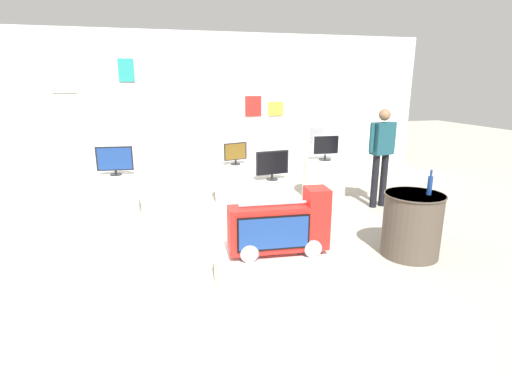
# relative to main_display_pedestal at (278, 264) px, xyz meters

# --- Properties ---
(ground_plane) EXTENTS (30.00, 30.00, 0.00)m
(ground_plane) POSITION_rel_main_display_pedestal_xyz_m (-0.38, 0.11, -0.13)
(ground_plane) COLOR #A8A091
(back_wall_display) EXTENTS (11.01, 0.13, 3.17)m
(back_wall_display) POSITION_rel_main_display_pedestal_xyz_m (-0.38, 4.89, 1.46)
(back_wall_display) COLOR silver
(back_wall_display) RESTS_ON ground
(main_display_pedestal) EXTENTS (1.48, 1.48, 0.26)m
(main_display_pedestal) POSITION_rel_main_display_pedestal_xyz_m (0.00, 0.00, 0.00)
(main_display_pedestal) COLOR silver
(main_display_pedestal) RESTS_ON ground
(novelty_firetruck_tv) EXTENTS (1.15, 0.43, 0.76)m
(novelty_firetruck_tv) POSITION_rel_main_display_pedestal_xyz_m (0.02, -0.01, 0.44)
(novelty_firetruck_tv) COLOR gray
(novelty_firetruck_tv) RESTS_ON main_display_pedestal
(display_pedestal_left_rear) EXTENTS (0.64, 0.64, 0.71)m
(display_pedestal_left_rear) POSITION_rel_main_display_pedestal_xyz_m (-1.85, 2.66, 0.22)
(display_pedestal_left_rear) COLOR silver
(display_pedestal_left_rear) RESTS_ON ground
(tv_on_left_rear) EXTENTS (0.57, 0.18, 0.46)m
(tv_on_left_rear) POSITION_rel_main_display_pedestal_xyz_m (-1.85, 2.65, 0.83)
(tv_on_left_rear) COLOR black
(tv_on_left_rear) RESTS_ON display_pedestal_left_rear
(display_pedestal_center_rear) EXTENTS (0.83, 0.83, 0.71)m
(display_pedestal_center_rear) POSITION_rel_main_display_pedestal_xyz_m (1.93, 2.90, 0.22)
(display_pedestal_center_rear) COLOR silver
(display_pedestal_center_rear) RESTS_ON ground
(tv_on_center_rear) EXTENTS (0.53, 0.24, 0.48)m
(tv_on_center_rear) POSITION_rel_main_display_pedestal_xyz_m (1.93, 2.89, 0.84)
(tv_on_center_rear) COLOR black
(tv_on_center_rear) RESTS_ON display_pedestal_center_rear
(display_pedestal_right_rear) EXTENTS (0.77, 0.77, 0.71)m
(display_pedestal_right_rear) POSITION_rel_main_display_pedestal_xyz_m (0.19, 2.94, 0.22)
(display_pedestal_right_rear) COLOR silver
(display_pedestal_right_rear) RESTS_ON ground
(tv_on_right_rear) EXTENTS (0.44, 0.17, 0.39)m
(tv_on_right_rear) POSITION_rel_main_display_pedestal_xyz_m (0.19, 2.94, 0.80)
(tv_on_right_rear) COLOR black
(tv_on_right_rear) RESTS_ON display_pedestal_right_rear
(display_pedestal_far_right) EXTENTS (0.68, 0.68, 0.71)m
(display_pedestal_far_right) POSITION_rel_main_display_pedestal_xyz_m (0.47, 1.66, 0.22)
(display_pedestal_far_right) COLOR silver
(display_pedestal_far_right) RESTS_ON ground
(tv_on_far_right) EXTENTS (0.53, 0.18, 0.45)m
(tv_on_far_right) POSITION_rel_main_display_pedestal_xyz_m (0.46, 1.66, 0.83)
(tv_on_far_right) COLOR black
(tv_on_far_right) RESTS_ON display_pedestal_far_right
(side_table_round) EXTENTS (0.75, 0.75, 0.82)m
(side_table_round) POSITION_rel_main_display_pedestal_xyz_m (1.81, 0.05, 0.29)
(side_table_round) COLOR #4C4238
(side_table_round) RESTS_ON ground
(bottle_on_side_table) EXTENTS (0.06, 0.06, 0.31)m
(bottle_on_side_table) POSITION_rel_main_display_pedestal_xyz_m (1.95, -0.02, 0.82)
(bottle_on_side_table) COLOR navy
(bottle_on_side_table) RESTS_ON side_table_round
(shopper_browsing_near_truck) EXTENTS (0.55, 0.26, 1.72)m
(shopper_browsing_near_truck) POSITION_rel_main_display_pedestal_xyz_m (2.56, 2.00, 0.88)
(shopper_browsing_near_truck) COLOR black
(shopper_browsing_near_truck) RESTS_ON ground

